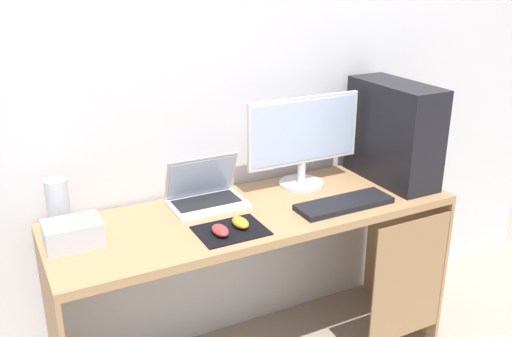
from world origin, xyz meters
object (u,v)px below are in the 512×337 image
Objects in this scene: mouse_left at (240,223)px; mouse_right at (220,230)px; laptop at (205,194)px; speaker at (58,204)px; projector at (73,233)px; keyboard at (344,204)px; monitor at (304,139)px; pc_tower at (393,132)px.

mouse_right is (-0.10, -0.02, 0.00)m from mouse_left.
speaker is at bearing 176.19° from laptop.
speaker is at bearing 97.13° from projector.
projector is (-0.56, -0.12, 0.00)m from laptop.
speaker is at bearing 146.88° from mouse_right.
keyboard is at bearing -9.22° from projector.
projector is 0.61m from mouse_left.
laptop is 3.25× the size of mouse_right.
monitor is at bearing 30.72° from mouse_left.
speaker is 0.17m from projector.
keyboard is (0.50, -0.29, -0.03)m from laptop.
monitor reaches higher than projector.
monitor is 0.64m from mouse_right.
pc_tower is 1.45m from projector.
speaker reaches higher than keyboard.
pc_tower is 2.35× the size of speaker.
pc_tower reaches higher than mouse_right.
mouse_left is (0.03, -0.27, -0.02)m from laptop.
monitor is 5.74× the size of mouse_left.
monitor is at bearing 163.27° from pc_tower.
keyboard is (-0.37, -0.16, -0.22)m from pc_tower.
mouse_right is (-0.57, -0.00, 0.01)m from keyboard.
laptop reaches higher than mouse_left.
projector is at bearing -82.87° from speaker.
speaker is (-0.58, 0.04, 0.06)m from laptop.
pc_tower reaches higher than projector.
projector is 2.08× the size of mouse_right.
mouse_right is (-0.53, -0.29, -0.20)m from monitor.
pc_tower reaches higher than speaker.
mouse_left is 0.10m from mouse_right.
laptop is 0.74× the size of keyboard.
monitor is 1.31× the size of keyboard.
projector is at bearing 165.55° from mouse_left.
speaker is 0.62m from mouse_right.
laptop is 0.31m from mouse_right.
mouse_left and mouse_right have the same top height.
pc_tower reaches higher than mouse_left.
pc_tower is 0.98m from mouse_right.
speaker is at bearing 162.93° from keyboard.
monitor reaches higher than laptop.
projector is 1.08m from keyboard.
keyboard is 4.38× the size of mouse_right.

